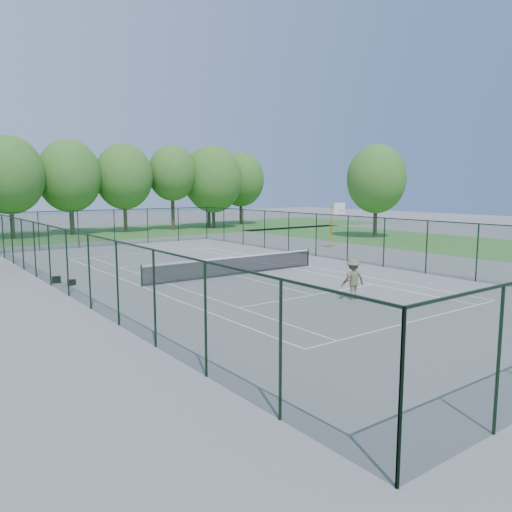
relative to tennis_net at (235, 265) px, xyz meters
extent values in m
plane|color=gray|center=(0.00, 0.00, -0.58)|extent=(140.00, 140.00, 0.00)
cube|color=#468733|center=(0.00, 30.00, -0.57)|extent=(80.00, 16.00, 0.01)
cube|color=#468733|center=(24.00, 4.00, -0.57)|extent=(14.00, 40.00, 0.01)
cube|color=white|center=(0.00, 11.88, -0.57)|extent=(10.97, 0.08, 0.01)
cube|color=white|center=(0.00, -11.88, -0.57)|extent=(10.97, 0.08, 0.01)
cube|color=white|center=(0.00, 6.40, -0.57)|extent=(8.23, 0.08, 0.01)
cube|color=white|center=(0.00, -6.40, -0.57)|extent=(8.23, 0.08, 0.01)
cube|color=white|center=(5.49, 0.00, -0.57)|extent=(0.08, 23.77, 0.01)
cube|color=white|center=(-5.49, 0.00, -0.57)|extent=(0.08, 23.77, 0.01)
cube|color=white|center=(4.12, 0.00, -0.57)|extent=(0.08, 23.77, 0.01)
cube|color=white|center=(-4.12, 0.00, -0.57)|extent=(0.08, 23.77, 0.01)
cube|color=white|center=(0.00, 0.00, -0.57)|extent=(0.08, 12.80, 0.01)
cylinder|color=black|center=(-5.50, 0.00, -0.03)|extent=(0.08, 0.08, 1.10)
cylinder|color=black|center=(5.50, 0.00, -0.03)|extent=(0.08, 0.08, 1.10)
cube|color=black|center=(0.00, 0.00, -0.08)|extent=(11.00, 0.02, 0.96)
cube|color=white|center=(0.00, 0.00, 0.42)|extent=(11.00, 0.05, 0.07)
cube|color=#1B3924|center=(0.00, 18.00, 0.92)|extent=(18.00, 0.02, 3.00)
cube|color=#1B3924|center=(9.00, 0.00, 0.92)|extent=(0.02, 36.00, 3.00)
cube|color=#1B3924|center=(-9.00, 0.00, 0.92)|extent=(0.02, 36.00, 3.00)
cube|color=black|center=(0.00, 18.00, 2.42)|extent=(18.00, 0.05, 0.05)
cube|color=black|center=(9.00, 0.00, 2.42)|extent=(0.05, 36.00, 0.05)
cube|color=black|center=(-9.00, 0.00, 2.42)|extent=(0.05, 36.00, 0.05)
cylinder|color=#453722|center=(0.00, 30.00, 1.52)|extent=(0.40, 0.40, 4.20)
ellipsoid|color=#447D2C|center=(0.00, 30.00, 5.42)|extent=(6.40, 6.40, 7.40)
cylinder|color=#453722|center=(16.50, 30.00, 1.52)|extent=(0.40, 0.40, 4.20)
ellipsoid|color=#447D2C|center=(16.50, 30.00, 5.42)|extent=(6.40, 6.40, 7.40)
cylinder|color=#E7B20D|center=(13.52, 6.05, 1.17)|extent=(0.12, 0.12, 3.50)
cube|color=#E7B20D|center=(13.52, 5.60, 2.77)|extent=(0.08, 0.90, 0.08)
cube|color=white|center=(13.52, 5.15, 2.62)|extent=(1.20, 0.05, 0.90)
torus|color=#C25D1E|center=(13.52, 4.92, 2.47)|extent=(0.48, 0.48, 0.02)
cylinder|color=#453722|center=(22.83, 9.36, 1.40)|extent=(0.38, 0.38, 3.96)
ellipsoid|color=#447D2C|center=(22.83, 9.36, 5.08)|extent=(5.65, 5.65, 6.60)
cube|color=black|center=(-8.59, 3.55, -0.41)|extent=(0.48, 0.36, 0.34)
cube|color=black|center=(-8.15, 2.47, -0.43)|extent=(0.38, 0.24, 0.29)
imported|color=#5C6143|center=(0.84, -7.98, 0.31)|extent=(1.25, 0.86, 1.77)
sphere|color=yellow|center=(1.75, -7.58, 0.28)|extent=(0.07, 0.07, 0.07)
camera|label=1|loc=(-15.30, -22.66, 4.26)|focal=35.00mm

